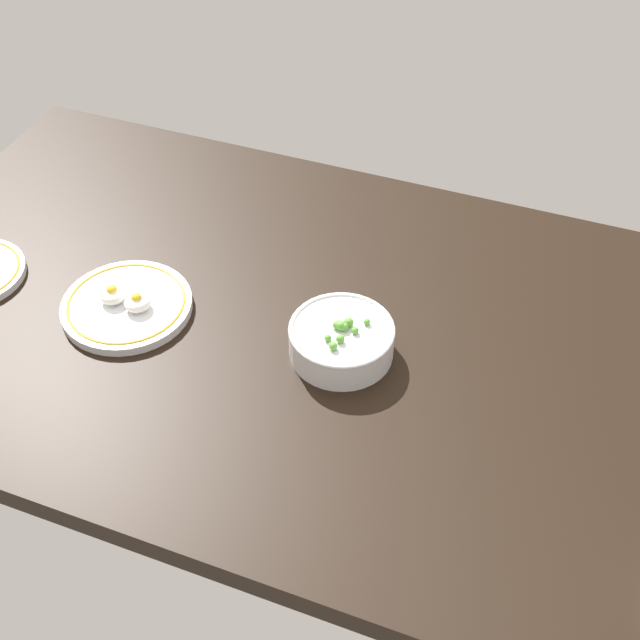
{
  "coord_description": "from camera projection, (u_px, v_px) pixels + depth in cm",
  "views": [
    {
      "loc": [
        -34.0,
        89.39,
        99.73
      ],
      "look_at": [
        0.0,
        0.0,
        6.0
      ],
      "focal_mm": 47.57,
      "sensor_mm": 36.0,
      "label": 1
    }
  ],
  "objects": [
    {
      "name": "bowl_peas",
      "position": [
        341.0,
        339.0,
        1.3
      ],
      "size": [
        16.29,
        16.29,
        6.64
      ],
      "color": "silver",
      "rests_on": "dining_table"
    },
    {
      "name": "dining_table",
      "position": [
        320.0,
        338.0,
        1.37
      ],
      "size": [
        156.95,
        87.54,
        4.0
      ],
      "primitive_type": "cube",
      "color": "black",
      "rests_on": "ground"
    },
    {
      "name": "plate_eggs",
      "position": [
        127.0,
        305.0,
        1.38
      ],
      "size": [
        21.28,
        21.28,
        4.65
      ],
      "color": "silver",
      "rests_on": "dining_table"
    }
  ]
}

